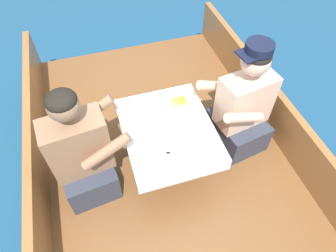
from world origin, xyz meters
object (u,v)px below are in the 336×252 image
person_port (83,154)px  tin_can (154,136)px  coffee_cup_port (203,132)px  person_starboard (242,108)px  sandwich (180,102)px  coffee_cup_center (181,131)px  coffee_cup_starboard (199,149)px

person_port → tin_can: person_port is taller
person_port → coffee_cup_port: person_port is taller
person_starboard → sandwich: person_starboard is taller
person_port → coffee_cup_center: 0.70m
sandwich → tin_can: size_ratio=1.81×
person_starboard → sandwich: bearing=-26.1°
sandwich → coffee_cup_starboard: (-0.01, -0.45, -0.00)m
person_starboard → tin_can: bearing=-0.8°
sandwich → coffee_cup_port: coffee_cup_port is taller
coffee_cup_starboard → tin_can: size_ratio=1.58×
sandwich → coffee_cup_center: size_ratio=1.20×
person_starboard → coffee_cup_port: 0.45m
person_port → sandwich: size_ratio=7.90×
person_port → tin_can: size_ratio=14.28×
coffee_cup_port → sandwich: bearing=100.5°
coffee_cup_starboard → sandwich: bearing=88.1°
sandwich → coffee_cup_port: bearing=-79.5°
person_starboard → sandwich: (-0.47, 0.14, 0.07)m
coffee_cup_center → person_port: bearing=173.8°
coffee_cup_port → tin_can: (-0.33, 0.08, -0.01)m
sandwich → person_port: bearing=-165.8°
coffee_cup_starboard → tin_can: (-0.26, 0.20, -0.00)m
coffee_cup_port → person_port: bearing=170.9°
coffee_cup_port → coffee_cup_center: 0.15m
tin_can → coffee_cup_starboard: bearing=-37.1°
person_port → person_starboard: (1.24, 0.06, 0.01)m
sandwich → coffee_cup_center: 0.28m
coffee_cup_starboard → person_starboard: bearing=32.7°
sandwich → coffee_cup_center: bearing=-106.7°
person_port → tin_can: (0.50, -0.06, 0.08)m
person_starboard → tin_can: person_starboard is taller
person_starboard → coffee_cup_starboard: (-0.48, -0.31, 0.07)m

